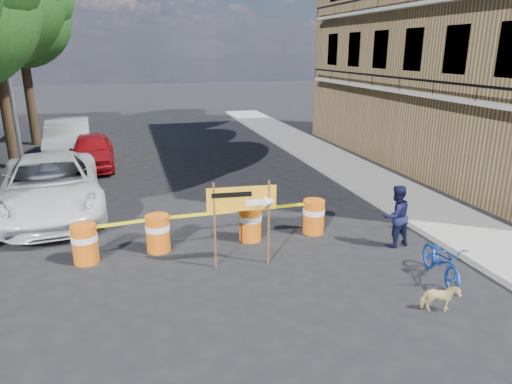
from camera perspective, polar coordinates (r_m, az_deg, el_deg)
ground at (r=9.72m, az=-0.73°, el=-11.23°), size 120.00×120.00×0.00m
sidewalk_east at (r=17.16m, az=14.26°, el=1.36°), size 2.40×40.00×0.15m
apartment_building at (r=21.61m, az=27.01°, el=19.20°), size 8.00×16.00×12.00m
tree_far at (r=25.70m, az=-27.48°, el=19.05°), size 5.04×4.80×8.84m
streetlamp at (r=18.14m, az=-28.59°, el=14.49°), size 1.25×0.18×8.00m
barrel_far_left at (r=11.07m, az=-20.61°, el=-6.00°), size 0.58×0.58×0.90m
barrel_mid_left at (r=11.20m, az=-12.17°, el=-4.96°), size 0.58×0.58×0.90m
barrel_mid_right at (r=11.56m, az=-0.72°, el=-3.82°), size 0.58×0.58×0.90m
barrel_far_right at (r=12.11m, az=7.22°, el=-2.97°), size 0.58×0.58×0.90m
detour_sign at (r=9.90m, az=-0.60°, el=-1.56°), size 1.52×0.30×1.96m
pedestrian at (r=11.62m, az=17.07°, el=-2.89°), size 0.83×0.68×1.56m
bicycle at (r=10.22m, az=22.44°, el=-5.89°), size 0.76×0.99×1.69m
dog at (r=9.26m, az=22.01°, el=-12.24°), size 0.71×0.47×0.55m
suv_white at (r=14.67m, az=-24.30°, el=0.72°), size 3.44×6.28×1.67m
sedan_red at (r=19.84m, az=-19.78°, el=4.86°), size 1.77×4.15×1.40m
sedan_silver at (r=21.98m, az=-22.39°, el=6.14°), size 2.14×5.31×1.71m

